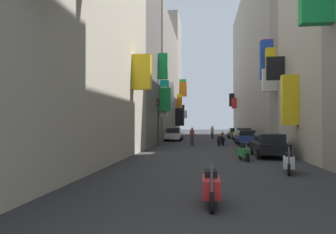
% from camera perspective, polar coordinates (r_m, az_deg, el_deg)
% --- Properties ---
extents(ground_plane, '(140.00, 140.00, 0.00)m').
position_cam_1_polar(ground_plane, '(32.45, 7.27, -4.75)').
color(ground_plane, '#2D2D30').
extents(building_left_near, '(7.33, 22.42, 13.05)m').
position_cam_1_polar(building_left_near, '(16.21, -22.62, 14.90)').
color(building_left_near, '#BCB29E').
rests_on(building_left_near, ground).
extents(building_left_mid_a, '(7.16, 9.06, 21.80)m').
position_cam_1_polar(building_left_mid_a, '(31.56, -7.92, 15.12)').
color(building_left_mid_a, slate).
rests_on(building_left_mid_a, ground).
extents(building_left_mid_c, '(7.36, 19.37, 15.99)m').
position_cam_1_polar(building_left_mid_c, '(45.57, -3.09, 6.38)').
color(building_left_mid_c, gray).
rests_on(building_left_mid_c, ground).
extents(building_left_far, '(7.31, 8.17, 21.43)m').
position_cam_1_polar(building_left_far, '(59.41, -0.81, 7.27)').
color(building_left_far, '#9E9384').
rests_on(building_left_far, ground).
extents(building_right_mid_b, '(7.04, 3.20, 13.19)m').
position_cam_1_polar(building_right_mid_b, '(27.55, 24.32, 8.45)').
color(building_right_mid_b, gray).
rests_on(building_right_mid_b, ground).
extents(building_right_mid_c, '(6.93, 34.89, 20.73)m').
position_cam_1_polar(building_right_mid_c, '(46.44, 17.11, 9.25)').
color(building_right_mid_c, '#9E9384').
rests_on(building_right_mid_c, ground).
extents(parked_car_white, '(1.89, 4.34, 1.48)m').
position_cam_1_polar(parked_car_white, '(37.84, 1.04, -3.06)').
color(parked_car_white, white).
rests_on(parked_car_white, ground).
extents(parked_car_blue, '(1.86, 4.12, 1.39)m').
position_cam_1_polar(parked_car_blue, '(31.94, 13.66, -3.46)').
color(parked_car_blue, navy).
rests_on(parked_car_blue, ground).
extents(parked_car_grey, '(1.99, 4.15, 1.40)m').
position_cam_1_polar(parked_car_grey, '(44.95, 11.91, -2.76)').
color(parked_car_grey, slate).
rests_on(parked_car_grey, ground).
extents(parked_car_black, '(1.85, 4.28, 1.44)m').
position_cam_1_polar(parked_car_black, '(20.75, 17.43, -4.70)').
color(parked_car_black, black).
rests_on(parked_car_black, ground).
extents(parked_car_yellow, '(1.96, 4.45, 1.49)m').
position_cam_1_polar(parked_car_yellow, '(38.02, 13.08, -3.00)').
color(parked_car_yellow, gold).
rests_on(parked_car_yellow, ground).
extents(scooter_white, '(0.69, 1.77, 1.13)m').
position_cam_1_polar(scooter_white, '(14.36, 20.69, -7.52)').
color(scooter_white, silver).
rests_on(scooter_white, ground).
extents(scooter_red, '(0.45, 1.97, 1.13)m').
position_cam_1_polar(scooter_red, '(8.49, 7.65, -12.14)').
color(scooter_red, red).
rests_on(scooter_red, ground).
extents(scooter_orange, '(0.48, 1.81, 1.13)m').
position_cam_1_polar(scooter_orange, '(41.40, 9.68, -3.30)').
color(scooter_orange, orange).
rests_on(scooter_orange, ground).
extents(scooter_green, '(0.62, 1.91, 1.13)m').
position_cam_1_polar(scooter_green, '(18.57, 13.28, -6.07)').
color(scooter_green, '#287F3D').
rests_on(scooter_green, ground).
extents(scooter_black, '(0.75, 1.82, 1.13)m').
position_cam_1_polar(scooter_black, '(30.47, 9.39, -4.11)').
color(scooter_black, black).
rests_on(scooter_black, ground).
extents(pedestrian_crossing, '(0.54, 0.54, 1.69)m').
position_cam_1_polar(pedestrian_crossing, '(43.45, 7.87, -2.70)').
color(pedestrian_crossing, '#2D2D2D').
rests_on(pedestrian_crossing, ground).
extents(pedestrian_near_left, '(0.54, 0.54, 1.68)m').
position_cam_1_polar(pedestrian_near_left, '(29.46, 4.29, -3.50)').
color(pedestrian_near_left, '#3A3A3A').
rests_on(pedestrian_near_left, ground).
extents(traffic_light_near_corner, '(0.26, 0.34, 4.27)m').
position_cam_1_polar(traffic_light_near_corner, '(28.89, -1.77, 0.55)').
color(traffic_light_near_corner, '#2D2D2D').
rests_on(traffic_light_near_corner, ground).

